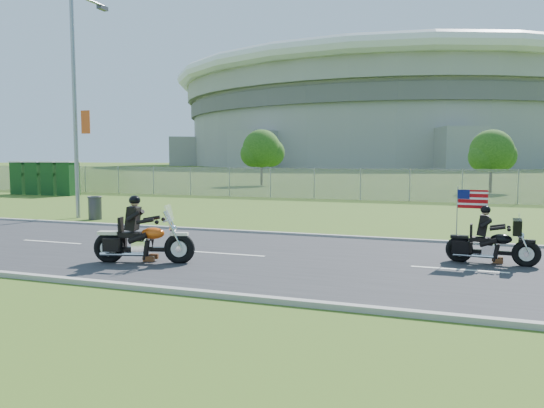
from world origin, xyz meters
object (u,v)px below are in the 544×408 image
(trash_can, at_px, (95,208))
(motorcycle_follow, at_px, (492,245))
(streetlight, at_px, (78,89))
(porta_toilet_a, at_px, (68,179))
(porta_toilet_c, at_px, (37,179))
(porta_toilet_d, at_px, (22,178))
(porta_toilet_b, at_px, (52,179))
(motorcycle_lead, at_px, (142,242))

(trash_can, bearing_deg, motorcycle_follow, -16.85)
(streetlight, xyz_separation_m, porta_toilet_a, (-10.02, 10.78, -4.49))
(porta_toilet_c, xyz_separation_m, porta_toilet_d, (-1.40, 0.00, 0.00))
(motorcycle_follow, distance_m, trash_can, 16.33)
(trash_can, bearing_deg, porta_toilet_b, 138.02)
(streetlight, height_order, trash_can, streetlight)
(motorcycle_lead, distance_m, trash_can, 10.53)
(streetlight, height_order, porta_toilet_d, streetlight)
(porta_toilet_a, relative_size, porta_toilet_c, 1.00)
(motorcycle_follow, bearing_deg, porta_toilet_c, 155.19)
(porta_toilet_b, relative_size, trash_can, 2.37)
(motorcycle_lead, bearing_deg, porta_toilet_b, 120.62)
(motorcycle_lead, bearing_deg, trash_can, 118.40)
(porta_toilet_c, bearing_deg, motorcycle_follow, -28.43)
(porta_toilet_c, relative_size, motorcycle_lead, 0.90)
(streetlight, bearing_deg, porta_toilet_c, 139.94)
(porta_toilet_a, distance_m, porta_toilet_b, 1.40)
(porta_toilet_a, height_order, porta_toilet_b, same)
(trash_can, bearing_deg, streetlight, 156.16)
(motorcycle_follow, bearing_deg, motorcycle_lead, -157.71)
(porta_toilet_a, xyz_separation_m, trash_can, (11.12, -11.27, -0.67))
(porta_toilet_b, height_order, trash_can, porta_toilet_b)
(porta_toilet_d, distance_m, trash_can, 19.03)
(porta_toilet_d, bearing_deg, trash_can, -36.33)
(streetlight, xyz_separation_m, porta_toilet_d, (-14.22, 10.78, -4.49))
(porta_toilet_a, bearing_deg, porta_toilet_d, 180.00)
(porta_toilet_a, relative_size, motorcycle_lead, 0.90)
(porta_toilet_b, bearing_deg, porta_toilet_c, 180.00)
(porta_toilet_a, distance_m, porta_toilet_d, 4.20)
(porta_toilet_d, xyz_separation_m, motorcycle_lead, (22.69, -18.79, -0.60))
(streetlight, distance_m, motorcycle_lead, 12.72)
(streetlight, xyz_separation_m, trash_can, (1.10, -0.49, -5.16))
(porta_toilet_b, relative_size, porta_toilet_c, 1.00)
(porta_toilet_a, bearing_deg, trash_can, -45.37)
(motorcycle_follow, bearing_deg, porta_toilet_b, 154.01)
(motorcycle_lead, xyz_separation_m, trash_can, (-7.37, 7.52, -0.07))
(porta_toilet_a, xyz_separation_m, motorcycle_lead, (18.49, -18.79, -0.60))
(motorcycle_follow, bearing_deg, streetlight, 166.30)
(motorcycle_lead, bearing_deg, porta_toilet_a, 118.53)
(streetlight, bearing_deg, porta_toilet_a, 132.91)
(motorcycle_lead, relative_size, motorcycle_follow, 1.15)
(motorcycle_lead, bearing_deg, porta_toilet_d, 124.37)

